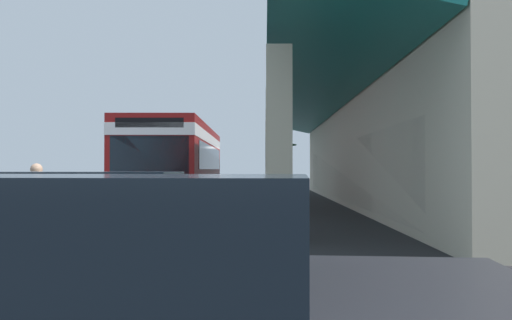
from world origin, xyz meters
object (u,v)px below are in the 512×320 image
at_px(transit_bus, 178,160).
at_px(parked_sedan_green, 85,231).
at_px(parked_sedan_charcoal, 93,316).
at_px(potted_palm, 283,184).
at_px(pedestrian, 36,203).

height_order(transit_bus, parked_sedan_green, transit_bus).
xyz_separation_m(parked_sedan_charcoal, potted_palm, (-25.73, 1.85, -0.07)).
bearing_deg(transit_bus, parked_sedan_green, 4.99).
distance_m(parked_sedan_charcoal, parked_sedan_green, 3.83).
relative_size(pedestrian, potted_palm, 0.54).
xyz_separation_m(transit_bus, potted_palm, (-8.16, 4.37, -1.17)).
relative_size(transit_bus, parked_sedan_green, 2.54).
bearing_deg(parked_sedan_green, potted_palm, 171.90).
bearing_deg(parked_sedan_green, transit_bus, -175.01).
bearing_deg(parked_sedan_charcoal, potted_palm, 175.88).
height_order(parked_sedan_green, pedestrian, pedestrian).
bearing_deg(pedestrian, transit_bus, 176.09).
distance_m(parked_sedan_green, potted_palm, 22.34).
bearing_deg(pedestrian, parked_sedan_green, 32.40).
xyz_separation_m(parked_sedan_charcoal, pedestrian, (-6.70, -3.26, 0.14)).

